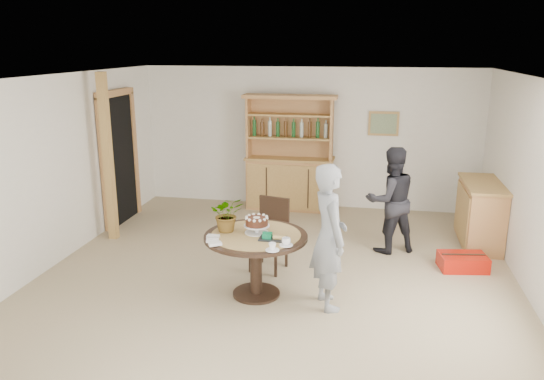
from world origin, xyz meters
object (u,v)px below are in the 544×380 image
at_px(dining_table, 256,247).
at_px(sideboard, 480,213).
at_px(hutch, 290,171).
at_px(adult_person, 391,200).
at_px(teen_boy, 329,237).
at_px(red_suitcase, 463,262).
at_px(dining_chair, 271,229).

bearing_deg(dining_table, sideboard, 38.08).
distance_m(hutch, adult_person, 2.47).
bearing_deg(teen_boy, red_suitcase, -74.23).
bearing_deg(sideboard, red_suitcase, -109.67).
relative_size(sideboard, dining_table, 1.05).
relative_size(dining_chair, teen_boy, 0.57).
xyz_separation_m(hutch, dining_table, (0.16, -3.50, -0.08)).
relative_size(hutch, adult_person, 1.34).
bearing_deg(hutch, red_suitcase, -40.19).
distance_m(sideboard, adult_person, 1.45).
relative_size(sideboard, dining_chair, 1.33).
distance_m(dining_chair, red_suitcase, 2.57).
bearing_deg(adult_person, dining_table, 22.91).
relative_size(dining_chair, red_suitcase, 1.44).
xyz_separation_m(dining_table, dining_chair, (0.02, 0.83, -0.07)).
bearing_deg(dining_chair, teen_boy, -35.17).
height_order(sideboard, red_suitcase, sideboard).
xyz_separation_m(dining_chair, adult_person, (1.54, 0.90, 0.22)).
xyz_separation_m(sideboard, teen_boy, (-2.03, -2.36, 0.35)).
xyz_separation_m(dining_table, adult_person, (1.56, 1.72, 0.16)).
relative_size(teen_boy, adult_person, 1.09).
xyz_separation_m(teen_boy, adult_person, (0.71, 1.82, -0.07)).
bearing_deg(dining_table, hutch, 92.59).
bearing_deg(teen_boy, dining_table, 60.31).
distance_m(hutch, sideboard, 3.29).
bearing_deg(teen_boy, sideboard, -63.73).
relative_size(hutch, dining_chair, 2.16).
bearing_deg(hutch, adult_person, -45.92).
distance_m(teen_boy, adult_person, 1.96).
xyz_separation_m(adult_person, red_suitcase, (0.96, -0.49, -0.66)).
bearing_deg(adult_person, dining_chair, 5.22).
bearing_deg(hutch, dining_table, -87.41).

